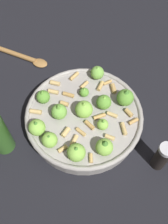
% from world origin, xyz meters
% --- Properties ---
extents(ground_plane, '(2.40, 2.40, 0.00)m').
position_xyz_m(ground_plane, '(0.00, 0.00, 0.00)').
color(ground_plane, black).
extents(cooking_pan, '(0.32, 0.32, 0.11)m').
position_xyz_m(cooking_pan, '(-0.00, 0.00, 0.04)').
color(cooking_pan, '#9E9993').
rests_on(cooking_pan, ground).
extents(pepper_shaker, '(0.04, 0.04, 0.10)m').
position_xyz_m(pepper_shaker, '(-0.14, -0.18, 0.05)').
color(pepper_shaker, black).
rests_on(pepper_shaker, ground).
extents(wooden_spoon, '(0.13, 0.21, 0.02)m').
position_xyz_m(wooden_spoon, '(0.27, 0.19, 0.01)').
color(wooden_spoon, '#9E703D').
rests_on(wooden_spoon, ground).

